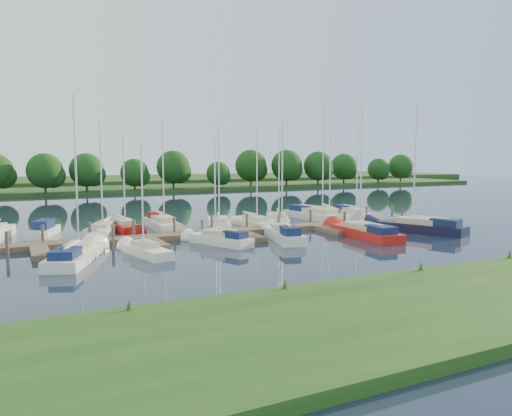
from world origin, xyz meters
name	(u,v)px	position (x,y,z in m)	size (l,w,h in m)	color
ground	(280,249)	(0.00, 0.00, 0.00)	(260.00, 260.00, 0.00)	#1A2535
near_bank	(455,301)	(0.00, -16.00, 0.25)	(90.00, 10.00, 0.50)	#1B4614
dock	(239,233)	(0.00, 7.31, 0.20)	(40.00, 6.00, 0.40)	brown
mooring_pilings	(234,227)	(0.00, 8.43, 0.60)	(38.24, 2.84, 2.00)	#473D33
far_shore	(102,188)	(0.00, 75.00, 0.30)	(180.00, 30.00, 0.60)	#1D3E17
distant_hill	(85,181)	(0.00, 100.00, 0.70)	(220.00, 40.00, 1.40)	#375424
treeline	(79,173)	(-6.10, 62.09, 3.94)	(146.12, 9.63, 8.25)	#38281C
motorboat	(43,232)	(-15.20, 14.53, 0.35)	(3.09, 5.47, 1.67)	white
sailboat_n_2	(103,230)	(-10.32, 13.65, 0.26)	(4.61, 7.94, 10.19)	white
sailboat_n_3	(125,228)	(-8.35, 14.22, 0.28)	(2.17, 7.22, 9.29)	red
sailboat_n_4	(163,225)	(-4.87, 13.81, 0.34)	(2.16, 8.46, 10.95)	white
sailboat_n_5	(219,225)	(0.06, 11.93, 0.27)	(4.13, 8.15, 10.37)	white
sailboat_n_6	(256,224)	(3.58, 11.19, 0.27)	(2.13, 8.00, 10.21)	white
sailboat_n_7	(279,221)	(6.78, 12.35, 0.27)	(4.78, 7.74, 10.17)	white
sailboat_n_8	(319,217)	(12.13, 12.98, 0.34)	(3.91, 10.08, 12.66)	white
sailboat_n_9	(329,216)	(13.46, 13.12, 0.29)	(4.06, 8.22, 10.65)	white
sailboat_n_10	(354,215)	(16.76, 12.87, 0.32)	(3.14, 8.54, 10.71)	white
sailboat_s_0	(77,255)	(-13.92, 2.38, 0.32)	(4.81, 8.70, 11.15)	white
sailboat_s_1	(145,251)	(-9.53, 2.09, 0.27)	(2.46, 6.28, 8.04)	white
sailboat_s_2	(219,240)	(-3.35, 3.70, 0.33)	(3.68, 6.43, 8.57)	white
sailboat_s_3	(283,236)	(2.13, 3.29, 0.34)	(3.42, 7.72, 10.00)	white
sailboat_s_4	(363,233)	(8.95, 1.66, 0.33)	(2.98, 9.46, 11.90)	red
sailboat_s_5	(418,228)	(15.12, 1.58, 0.34)	(4.88, 9.15, 11.83)	black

